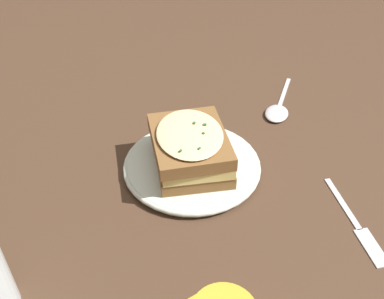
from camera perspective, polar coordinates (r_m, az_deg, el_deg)
The scene contains 5 objects.
ground_plane at distance 0.74m, azimuth 0.09°, elevation -3.63°, with size 2.40×2.40×0.00m, color #473021.
dinner_plate at distance 0.75m, azimuth -0.00°, elevation -2.08°, with size 0.23×0.23×0.01m.
sandwich at distance 0.72m, azimuth -0.13°, elevation 0.20°, with size 0.18×0.19×0.07m.
fork at distance 0.70m, azimuth 20.57°, elevation -9.52°, with size 0.13×0.14×0.00m.
spoon at distance 0.90m, azimuth 10.81°, elevation 4.84°, with size 0.06×0.18×0.01m.
Camera 1 is at (-0.27, 0.47, 0.50)m, focal length 42.00 mm.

